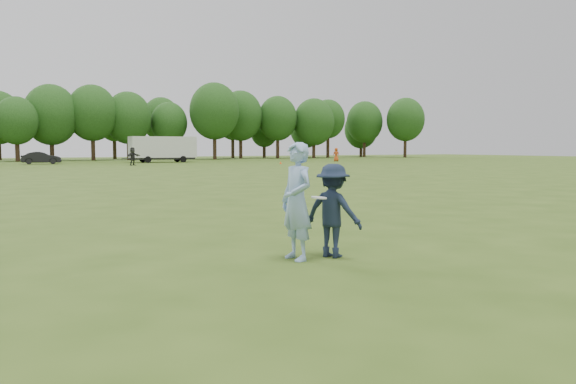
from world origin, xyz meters
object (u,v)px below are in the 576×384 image
thrower (297,201)px  cargo_trailer (163,148)px  player_far_c (336,155)px  defender (333,211)px  player_far_d (133,156)px  field_cone (281,163)px  car_f (41,158)px

thrower → cargo_trailer: size_ratio=0.23×
player_far_c → cargo_trailer: 22.51m
defender → player_far_d: size_ratio=0.87×
cargo_trailer → thrower: bearing=-103.8°
field_cone → cargo_trailer: 16.02m
thrower → cargo_trailer: cargo_trailer is taller
field_cone → cargo_trailer: (-10.05, 12.36, 1.63)m
player_far_c → car_f: (-35.58, 5.83, -0.21)m
thrower → defender: bearing=78.7°
player_far_d → car_f: player_far_d is taller
cargo_trailer → player_far_c: bearing=-16.1°
player_far_c → field_cone: size_ratio=6.02×
cargo_trailer → field_cone: bearing=-50.9°
thrower → cargo_trailer: 62.21m
player_far_d → thrower: bearing=-133.1°
thrower → player_far_d: 51.44m
defender → player_far_c: player_far_c is taller
player_far_d → car_f: (-8.00, 9.35, -0.26)m
player_far_c → car_f: 36.06m
defender → field_cone: 53.89m
player_far_d → cargo_trailer: cargo_trailer is taller
field_cone → cargo_trailer: size_ratio=0.03×
thrower → player_far_d: (8.88, 50.67, -0.07)m
player_far_d → field_cone: player_far_d is taller
player_far_c → defender: bearing=74.6°
thrower → car_f: thrower is taller
field_cone → car_f: bearing=153.5°
thrower → player_far_d: thrower is taller
thrower → field_cone: size_ratio=6.80×
thrower → defender: (0.69, -0.09, -0.19)m
player_far_d → cargo_trailer: (5.96, 9.74, 0.82)m
defender → car_f: 60.11m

